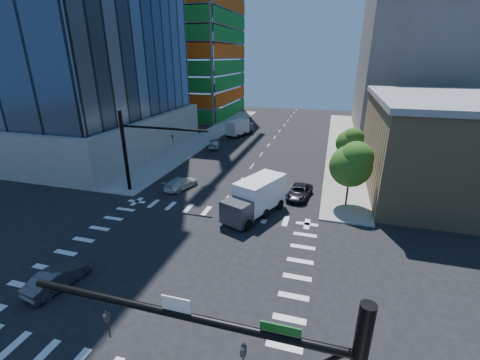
% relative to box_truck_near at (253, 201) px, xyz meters
% --- Properties ---
extents(ground, '(160.00, 160.00, 0.00)m').
position_rel_box_truck_near_xyz_m(ground, '(-3.78, -9.27, -1.56)').
color(ground, black).
rests_on(ground, ground).
extents(road_markings, '(20.00, 20.00, 0.01)m').
position_rel_box_truck_near_xyz_m(road_markings, '(-3.78, -9.27, -1.56)').
color(road_markings, silver).
rests_on(road_markings, ground).
extents(sidewalk_ne, '(5.00, 60.00, 0.15)m').
position_rel_box_truck_near_xyz_m(sidewalk_ne, '(8.72, 30.73, -1.49)').
color(sidewalk_ne, gray).
rests_on(sidewalk_ne, ground).
extents(sidewalk_nw, '(5.00, 60.00, 0.15)m').
position_rel_box_truck_near_xyz_m(sidewalk_nw, '(-16.28, 30.73, -1.49)').
color(sidewalk_nw, gray).
rests_on(sidewalk_nw, ground).
extents(construction_building, '(25.16, 34.50, 70.60)m').
position_rel_box_truck_near_xyz_m(construction_building, '(-31.19, 52.66, 23.05)').
color(construction_building, slate).
rests_on(construction_building, ground).
extents(commercial_building, '(20.50, 22.50, 10.60)m').
position_rel_box_truck_near_xyz_m(commercial_building, '(21.22, 12.73, 3.75)').
color(commercial_building, '#947D56').
rests_on(commercial_building, ground).
extents(bg_building_ne, '(24.00, 30.00, 28.00)m').
position_rel_box_truck_near_xyz_m(bg_building_ne, '(23.22, 45.73, 12.44)').
color(bg_building_ne, '#66605C').
rests_on(bg_building_ne, ground).
extents(signal_mast_nw, '(10.20, 0.40, 9.00)m').
position_rel_box_truck_near_xyz_m(signal_mast_nw, '(-13.78, 2.23, 3.93)').
color(signal_mast_nw, black).
rests_on(signal_mast_nw, sidewalk_nw).
extents(tree_south, '(4.16, 4.16, 6.82)m').
position_rel_box_truck_near_xyz_m(tree_south, '(8.85, 4.64, 3.12)').
color(tree_south, '#382316').
rests_on(tree_south, sidewalk_ne).
extents(tree_north, '(3.54, 3.52, 5.78)m').
position_rel_box_truck_near_xyz_m(tree_north, '(9.15, 16.64, 2.42)').
color(tree_north, '#382316').
rests_on(tree_north, sidewalk_ne).
extents(car_nb_far, '(2.80, 4.98, 1.31)m').
position_rel_box_truck_near_xyz_m(car_nb_far, '(3.83, 5.60, -0.91)').
color(car_nb_far, black).
rests_on(car_nb_far, ground).
extents(car_sb_near, '(3.12, 4.97, 1.34)m').
position_rel_box_truck_near_xyz_m(car_sb_near, '(-9.78, 4.41, -0.89)').
color(car_sb_near, silver).
rests_on(car_sb_near, ground).
extents(car_sb_mid, '(2.98, 4.91, 1.56)m').
position_rel_box_truck_near_xyz_m(car_sb_mid, '(-12.28, 22.38, -0.78)').
color(car_sb_mid, '#B8BAC1').
rests_on(car_sb_mid, ground).
extents(car_sb_cross, '(2.15, 4.46, 1.41)m').
position_rel_box_truck_near_xyz_m(car_sb_cross, '(-10.12, -13.69, -0.86)').
color(car_sb_cross, '#45464A').
rests_on(car_sb_cross, ground).
extents(box_truck_near, '(5.18, 7.32, 3.53)m').
position_rel_box_truck_near_xyz_m(box_truck_near, '(0.00, 0.00, 0.00)').
color(box_truck_near, black).
rests_on(box_truck_near, ground).
extents(box_truck_far, '(4.24, 6.37, 3.08)m').
position_rel_box_truck_near_xyz_m(box_truck_far, '(-10.53, 32.40, -0.20)').
color(box_truck_far, black).
rests_on(box_truck_far, ground).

